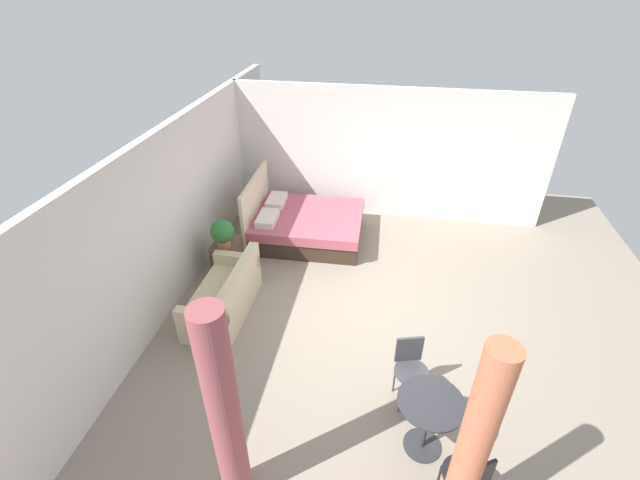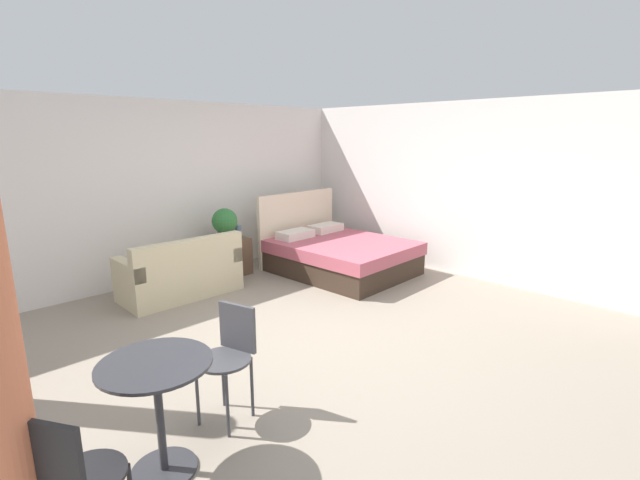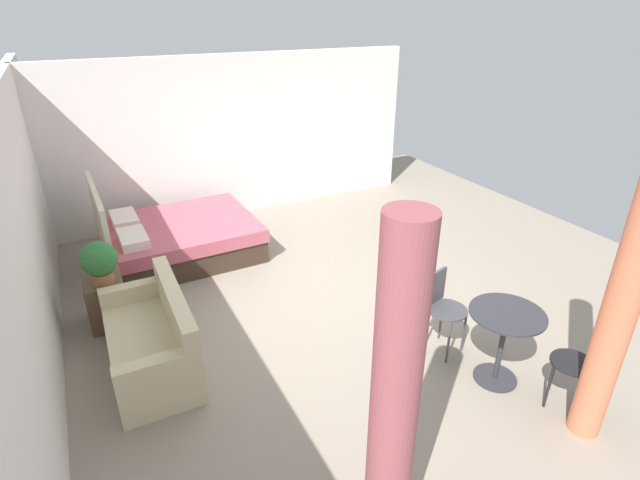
% 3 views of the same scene
% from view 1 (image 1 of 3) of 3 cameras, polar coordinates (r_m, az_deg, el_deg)
% --- Properties ---
extents(ground_plane, '(9.11, 8.95, 0.02)m').
position_cam_1_polar(ground_plane, '(6.53, 6.71, -9.34)').
color(ground_plane, gray).
extents(wall_back, '(9.11, 0.12, 2.52)m').
position_cam_1_polar(wall_back, '(6.54, -19.42, 2.58)').
color(wall_back, silver).
rests_on(wall_back, ground).
extents(wall_right, '(0.12, 5.95, 2.52)m').
position_cam_1_polar(wall_right, '(8.51, 8.93, 11.08)').
color(wall_right, silver).
rests_on(wall_right, ground).
extents(bed, '(1.68, 2.03, 1.15)m').
position_cam_1_polar(bed, '(7.99, -2.14, 2.10)').
color(bed, '#38281E').
rests_on(bed, ground).
extents(couch, '(1.47, 0.72, 0.79)m').
position_cam_1_polar(couch, '(6.44, -12.41, -7.37)').
color(couch, beige).
rests_on(couch, ground).
extents(nightstand, '(0.50, 0.39, 0.55)m').
position_cam_1_polar(nightstand, '(7.27, -12.12, -2.17)').
color(nightstand, brown).
rests_on(nightstand, ground).
extents(potted_plant, '(0.37, 0.37, 0.47)m').
position_cam_1_polar(potted_plant, '(6.90, -12.77, 0.99)').
color(potted_plant, '#935B3D').
rests_on(potted_plant, nightstand).
extents(vase, '(0.09, 0.09, 0.19)m').
position_cam_1_polar(vase, '(7.15, -11.92, 0.78)').
color(vase, slate).
rests_on(vase, nightstand).
extents(balcony_table, '(0.66, 0.66, 0.74)m').
position_cam_1_polar(balcony_table, '(4.80, 14.10, -21.57)').
color(balcony_table, '#2D2D33').
rests_on(balcony_table, ground).
extents(cafe_chair_near_window, '(0.51, 0.51, 0.84)m').
position_cam_1_polar(cafe_chair_near_window, '(4.55, 19.05, -27.55)').
color(cafe_chair_near_window, black).
rests_on(cafe_chair_near_window, ground).
extents(cafe_chair_near_couch, '(0.49, 0.49, 0.84)m').
position_cam_1_polar(cafe_chair_near_couch, '(5.17, 11.80, -15.71)').
color(cafe_chair_near_couch, '#3F3F44').
rests_on(cafe_chair_near_couch, ground).
extents(curtain_left, '(0.25, 0.25, 2.33)m').
position_cam_1_polar(curtain_left, '(3.87, 19.23, -25.25)').
color(curtain_left, '#D1704C').
rests_on(curtain_left, ground).
extents(curtain_right, '(0.28, 0.28, 2.33)m').
position_cam_1_polar(curtain_right, '(3.97, -12.47, -21.61)').
color(curtain_right, '#994C51').
rests_on(curtain_right, ground).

